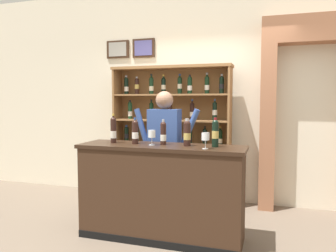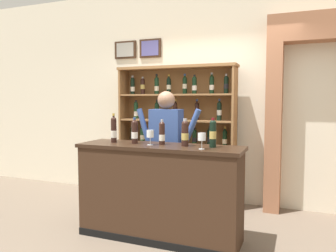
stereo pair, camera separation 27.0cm
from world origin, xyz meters
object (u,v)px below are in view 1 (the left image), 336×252
Objects in this scene: tasting_bottle_vin_santo at (113,130)px; tasting_bottle_bianco at (163,133)px; tasting_counter at (161,192)px; tasting_bottle_chianti at (135,132)px; shopkeeper at (165,141)px; tasting_bottle_prosecco at (187,133)px; wine_glass_spare at (152,135)px; wine_shelf at (171,132)px; tasting_bottle_super_tuscan at (215,133)px; wine_glass_left at (205,137)px.

tasting_bottle_bianco is at bearing 3.19° from tasting_bottle_vin_santo.
tasting_counter is 6.17× the size of tasting_bottle_chianti.
shopkeeper reaches higher than tasting_bottle_prosecco.
tasting_bottle_chianti is at bearing 166.84° from wine_glass_spare.
wine_glass_spare is at bearing -85.21° from shopkeeper.
shopkeeper is at bearing -79.45° from wine_shelf.
tasting_bottle_bianco is at bearing 40.11° from wine_glass_spare.
tasting_bottle_bianco is 0.90× the size of tasting_bottle_super_tuscan.
tasting_bottle_vin_santo reaches higher than tasting_bottle_chianti.
wine_shelf is at bearing 77.02° from tasting_bottle_vin_santo.
wine_glass_left is (-0.07, -0.16, -0.03)m from tasting_bottle_super_tuscan.
tasting_bottle_bianco reaches higher than wine_glass_left.
wine_glass_spare reaches higher than tasting_counter.
tasting_bottle_prosecco reaches higher than tasting_counter.
tasting_bottle_bianco is at bearing 80.01° from tasting_counter.
tasting_bottle_vin_santo is (-0.44, -0.53, 0.18)m from shopkeeper.
wine_shelf is 1.65m from wine_glass_left.
tasting_bottle_chianti reaches higher than wine_glass_left.
shopkeeper is at bearing 104.48° from tasting_counter.
tasting_counter is 11.07× the size of wine_glass_spare.
tasting_bottle_chianti is (-0.03, -1.30, 0.12)m from wine_shelf.
tasting_bottle_chianti is (-0.31, 0.02, 0.66)m from tasting_counter.
wine_glass_spare is (0.19, -1.35, 0.10)m from wine_shelf.
tasting_bottle_vin_santo is 2.05× the size of wine_glass_left.
tasting_bottle_prosecco is 1.78× the size of wine_glass_spare.
tasting_bottle_bianco is (0.15, -0.50, 0.16)m from shopkeeper.
shopkeeper is 0.61m from wine_glass_spare.
tasting_bottle_bianco is 0.58m from tasting_bottle_super_tuscan.
shopkeeper is 9.99× the size of wine_glass_left.
tasting_counter is at bearing -99.99° from tasting_bottle_bianco.
tasting_bottle_prosecco is 0.95× the size of tasting_bottle_super_tuscan.
wine_glass_left is (0.51, -0.13, 0.64)m from tasting_counter.
wine_shelf is 0.77m from shopkeeper.
wine_shelf is at bearing 103.07° from tasting_bottle_bianco.
wine_glass_spare reaches higher than wine_glass_left.
wine_glass_spare is at bearing -174.00° from tasting_bottle_super_tuscan.
shopkeeper is 0.91m from tasting_bottle_super_tuscan.
tasting_bottle_prosecco is at bearing 4.49° from tasting_counter.
tasting_bottle_chianti is (0.27, -0.00, -0.01)m from tasting_bottle_vin_santo.
tasting_bottle_chianti is 1.07× the size of tasting_bottle_bianco.
tasting_bottle_super_tuscan reaches higher than tasting_counter.
tasting_bottle_chianti is 0.60m from tasting_bottle_prosecco.
shopkeeper is 4.88× the size of tasting_bottle_vin_santo.
tasting_counter is at bearing -176.51° from tasting_bottle_super_tuscan.
tasting_counter is 0.89m from tasting_bottle_vin_santo.
tasting_bottle_chianti is at bearing -0.48° from tasting_bottle_vin_santo.
wine_glass_left is (0.82, -0.14, -0.02)m from tasting_bottle_chianti.
tasting_bottle_prosecco is (0.60, 0.01, 0.01)m from tasting_bottle_chianti.
wine_shelf reaches higher than tasting_bottle_vin_santo.
wine_glass_left is (1.10, -0.15, -0.03)m from tasting_bottle_vin_santo.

